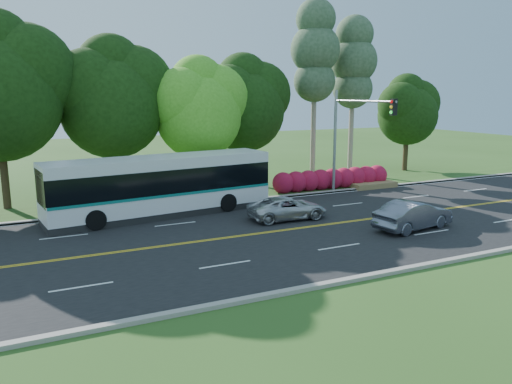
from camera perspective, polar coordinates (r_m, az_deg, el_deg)
name	(u,v)px	position (r m, az deg, el deg)	size (l,w,h in m)	color
ground	(308,227)	(25.85, 5.96, -4.03)	(120.00, 120.00, 0.00)	#2B4F1A
road	(308,227)	(25.85, 5.96, -4.01)	(60.00, 14.00, 0.02)	black
curb_north	(250,200)	(31.97, -0.71, -0.88)	(60.00, 0.30, 0.15)	gray
curb_south	(404,269)	(20.36, 16.59, -8.47)	(60.00, 0.30, 0.15)	gray
grass_verge	(238,195)	(33.63, -2.03, -0.33)	(60.00, 4.00, 0.10)	#2B4F1A
lane_markings	(306,227)	(25.80, 5.78, -4.01)	(57.60, 13.82, 0.00)	gold
tree_row	(147,94)	(34.31, -12.33, 10.88)	(44.70, 9.10, 13.84)	#322616
bougainvillea_hedge	(335,179)	(36.21, 8.99, 1.45)	(9.50, 2.25, 1.50)	#9A0C3A
traffic_signal	(352,126)	(33.13, 10.90, 7.38)	(0.42, 6.10, 7.00)	gray
transit_bus	(161,186)	(28.40, -10.79, 0.64)	(12.88, 4.27, 3.31)	silver
sedan	(413,215)	(26.36, 17.52, -2.52)	(1.54, 4.43, 1.46)	slate
suv	(288,208)	(27.25, 3.62, -1.84)	(2.02, 4.38, 1.22)	silver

